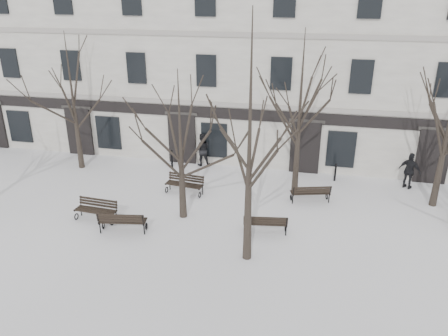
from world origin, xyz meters
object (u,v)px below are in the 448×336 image
(bench_2, at_px, (265,223))
(bench_4, at_px, (311,193))
(tree_2, at_px, (250,114))
(bench_1, at_px, (122,221))
(tree_1, at_px, (180,129))
(bench_3, at_px, (185,183))
(bench_0, at_px, (96,209))

(bench_2, height_order, bench_4, bench_4)
(tree_2, xyz_separation_m, bench_1, (-5.39, 0.73, -5.11))
(tree_1, relative_size, bench_3, 3.37)
(tree_2, distance_m, bench_4, 7.66)
(bench_0, xyz_separation_m, bench_4, (9.15, 3.74, -0.01))
(bench_1, relative_size, bench_2, 1.08)
(tree_2, relative_size, bench_0, 4.72)
(bench_2, bearing_deg, bench_1, 3.07)
(bench_0, bearing_deg, bench_2, 7.08)
(bench_3, relative_size, bench_4, 1.00)
(bench_3, distance_m, bench_4, 6.16)
(bench_0, height_order, bench_4, bench_0)
(bench_2, relative_size, bench_4, 0.97)
(tree_1, xyz_separation_m, bench_0, (-3.64, -1.09, -3.60))
(bench_3, bearing_deg, tree_1, -67.90)
(bench_3, bearing_deg, bench_4, 9.77)
(tree_1, xyz_separation_m, bench_3, (-0.64, 2.34, -3.59))
(bench_4, bearing_deg, tree_2, 51.65)
(bench_3, bearing_deg, bench_1, -101.81)
(bench_2, bearing_deg, bench_3, -42.75)
(bench_1, bearing_deg, bench_0, -35.61)
(tree_1, bearing_deg, tree_2, -37.87)
(tree_2, height_order, bench_0, tree_2)
(bench_2, distance_m, bench_4, 3.75)
(bench_4, bearing_deg, bench_1, 15.01)
(tree_2, height_order, bench_2, tree_2)
(tree_2, xyz_separation_m, bench_3, (-3.97, 4.93, -5.13))
(tree_1, height_order, bench_3, tree_1)
(bench_3, bearing_deg, tree_2, -44.28)
(bench_0, bearing_deg, bench_1, -22.03)
(tree_1, height_order, bench_1, tree_1)
(bench_0, relative_size, bench_1, 0.94)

